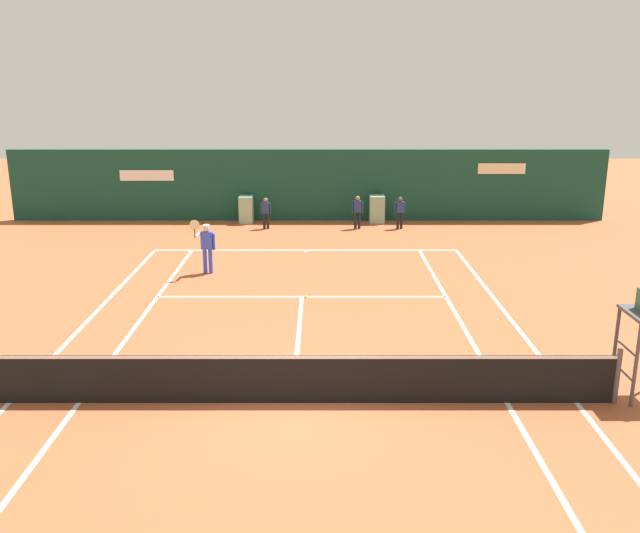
% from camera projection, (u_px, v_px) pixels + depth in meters
% --- Properties ---
extents(ground_plane, '(80.00, 80.00, 0.01)m').
position_uv_depth(ground_plane, '(295.00, 389.00, 13.31)').
color(ground_plane, '#B25633').
extents(tennis_net, '(12.10, 0.10, 1.07)m').
position_uv_depth(tennis_net, '(294.00, 377.00, 12.62)').
color(tennis_net, '#4C4C51').
rests_on(tennis_net, ground_plane).
extents(sponsor_back_wall, '(25.00, 1.02, 2.99)m').
position_uv_depth(sponsor_back_wall, '(310.00, 186.00, 28.73)').
color(sponsor_back_wall, '#144233').
rests_on(sponsor_back_wall, ground_plane).
extents(player_on_baseline, '(0.67, 0.64, 1.78)m').
position_uv_depth(player_on_baseline, '(208.00, 244.00, 20.95)').
color(player_on_baseline, blue).
rests_on(player_on_baseline, ground_plane).
extents(ball_kid_right_post, '(0.42, 0.18, 1.26)m').
position_uv_depth(ball_kid_right_post, '(267.00, 211.00, 27.27)').
color(ball_kid_right_post, black).
rests_on(ball_kid_right_post, ground_plane).
extents(ball_kid_centre_post, '(0.43, 0.19, 1.29)m').
position_uv_depth(ball_kid_centre_post, '(401.00, 211.00, 27.25)').
color(ball_kid_centre_post, black).
rests_on(ball_kid_centre_post, ground_plane).
extents(ball_kid_left_post, '(0.44, 0.19, 1.33)m').
position_uv_depth(ball_kid_left_post, '(359.00, 210.00, 27.25)').
color(ball_kid_left_post, black).
rests_on(ball_kid_left_post, ground_plane).
extents(tennis_ball_near_service_line, '(0.07, 0.07, 0.07)m').
position_uv_depth(tennis_ball_near_service_line, '(307.00, 296.00, 18.85)').
color(tennis_ball_near_service_line, '#CCE033').
rests_on(tennis_ball_near_service_line, ground_plane).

